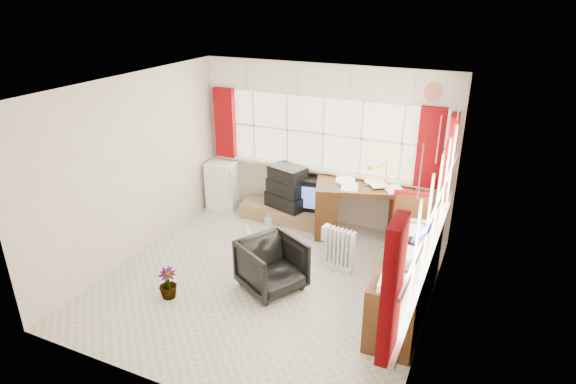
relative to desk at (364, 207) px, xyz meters
name	(u,v)px	position (x,y,z in m)	size (l,w,h in m)	color
ground	(267,281)	(-0.76, -1.74, -0.46)	(4.00, 4.00, 0.00)	beige
room_walls	(265,172)	(-0.76, -1.74, 1.04)	(4.00, 4.00, 4.00)	beige
window_back	(322,166)	(-0.76, 0.20, 0.48)	(3.70, 0.12, 3.60)	beige
window_right	(429,248)	(1.18, -1.74, 0.48)	(0.12, 3.70, 3.60)	beige
curtains	(363,163)	(0.16, -0.82, 0.99)	(3.83, 3.83, 1.15)	maroon
overhead_cabinets	(373,100)	(0.22, -0.76, 1.79)	(3.98, 3.98, 0.48)	white
desk	(364,207)	(0.00, 0.00, 0.00)	(1.58, 1.11, 0.87)	#472710
desk_lamp	(387,168)	(0.27, 0.09, 0.63)	(0.13, 0.11, 0.38)	#DBC409
task_chair	(409,234)	(0.84, -0.88, 0.15)	(0.55, 0.57, 1.15)	black
office_chair	(272,265)	(-0.64, -1.86, -0.13)	(0.70, 0.72, 0.65)	black
radiator	(340,253)	(0.00, -1.10, -0.22)	(0.42, 0.22, 0.60)	white
credenza	(407,278)	(0.97, -1.54, -0.07)	(0.50, 2.00, 0.85)	#472710
file_tray	(408,237)	(0.89, -1.35, 0.35)	(0.29, 0.38, 0.13)	black
tv_bench	(284,213)	(-1.31, -0.02, -0.34)	(1.40, 0.50, 0.25)	olive
crt_tv	(314,192)	(-0.86, 0.15, 0.04)	(0.62, 0.59, 0.51)	black
hifi_stack	(288,188)	(-1.24, -0.03, 0.11)	(0.75, 0.60, 0.69)	black
mini_fridge	(224,184)	(-2.47, 0.02, -0.05)	(0.56, 0.56, 0.82)	white
spray_bottle_a	(247,234)	(-1.49, -0.96, -0.31)	(0.11, 0.12, 0.30)	white
spray_bottle_b	(269,219)	(-1.46, -0.29, -0.36)	(0.09, 0.09, 0.20)	#8DD2C3
flower_vase	(168,283)	(-1.70, -2.56, -0.26)	(0.22, 0.22, 0.40)	black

